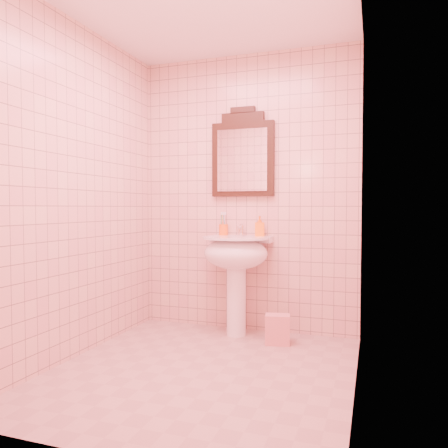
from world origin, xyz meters
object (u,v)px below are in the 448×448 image
at_px(mirror, 243,155).
at_px(toothbrush_cup, 223,230).
at_px(towel, 278,329).
at_px(pedestal_sink, 236,260).
at_px(soap_dispenser, 260,226).

height_order(mirror, toothbrush_cup, mirror).
bearing_deg(towel, toothbrush_cup, 152.73).
relative_size(mirror, towel, 3.31).
distance_m(toothbrush_cup, towel, 1.02).
relative_size(toothbrush_cup, towel, 0.78).
relative_size(pedestal_sink, toothbrush_cup, 4.58).
distance_m(soap_dispenser, towel, 0.90).
distance_m(pedestal_sink, soap_dispenser, 0.37).
distance_m(pedestal_sink, mirror, 0.95).
bearing_deg(soap_dispenser, mirror, 147.31).
relative_size(mirror, soap_dispenser, 4.44).
distance_m(pedestal_sink, toothbrush_cup, 0.35).
bearing_deg(soap_dispenser, towel, -64.30).
xyz_separation_m(toothbrush_cup, towel, (0.57, -0.29, -0.80)).
distance_m(mirror, toothbrush_cup, 0.70).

